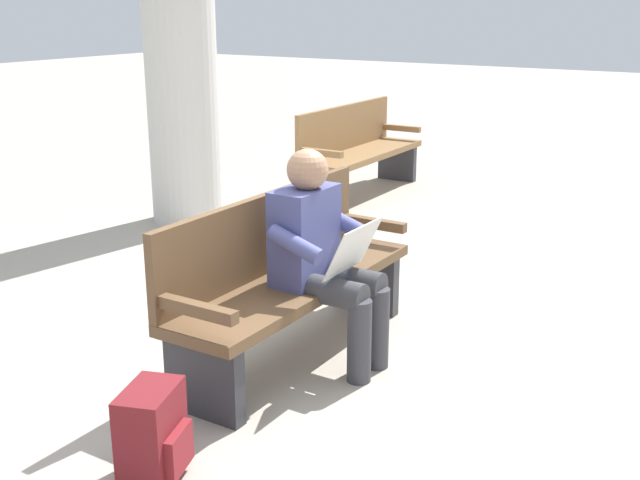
{
  "coord_description": "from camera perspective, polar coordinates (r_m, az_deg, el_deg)",
  "views": [
    {
      "loc": [
        3.37,
        2.29,
        1.92
      ],
      "look_at": [
        -0.0,
        0.15,
        0.7
      ],
      "focal_mm": 44.35,
      "sensor_mm": 36.0,
      "label": 1
    }
  ],
  "objects": [
    {
      "name": "person_seated",
      "position": [
        4.2,
        0.18,
        -0.95
      ],
      "size": [
        0.57,
        0.58,
        1.18
      ],
      "rotation": [
        0.0,
        0.0,
        0.01
      ],
      "color": "#474C84",
      "rests_on": "ground"
    },
    {
      "name": "ground_plane",
      "position": [
        4.5,
        -1.66,
        -8.27
      ],
      "size": [
        40.0,
        40.0,
        0.0
      ],
      "primitive_type": "plane",
      "color": "#A89E8E"
    },
    {
      "name": "bench_far",
      "position": [
        8.11,
        2.69,
        6.54
      ],
      "size": [
        1.81,
        0.51,
        0.9
      ],
      "rotation": [
        0.0,
        0.0,
        0.02
      ],
      "color": "olive",
      "rests_on": "ground"
    },
    {
      "name": "bench_near",
      "position": [
        4.36,
        -2.48,
        -2.59
      ],
      "size": [
        1.8,
        0.49,
        0.9
      ],
      "rotation": [
        0.0,
        0.0,
        0.01
      ],
      "color": "brown",
      "rests_on": "ground"
    },
    {
      "name": "backpack",
      "position": [
        3.42,
        -11.95,
        -13.59
      ],
      "size": [
        0.35,
        0.31,
        0.41
      ],
      "rotation": [
        0.0,
        0.0,
        0.34
      ],
      "color": "maroon",
      "rests_on": "ground"
    }
  ]
}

